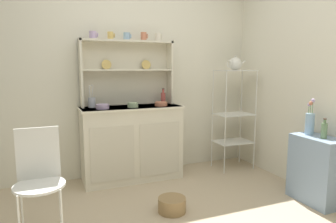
{
  "coord_description": "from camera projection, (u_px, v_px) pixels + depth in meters",
  "views": [
    {
      "loc": [
        -0.93,
        -1.93,
        1.29
      ],
      "look_at": [
        0.32,
        1.12,
        0.81
      ],
      "focal_mm": 32.35,
      "sensor_mm": 36.0,
      "label": 1
    }
  ],
  "objects": [
    {
      "name": "wall_back",
      "position": [
        128.0,
        71.0,
        3.61
      ],
      "size": [
        3.84,
        0.05,
        2.5
      ],
      "primitive_type": "cube",
      "color": "silver",
      "rests_on": "ground"
    },
    {
      "name": "hutch_cabinet",
      "position": [
        132.0,
        142.0,
        3.48
      ],
      "size": [
        1.14,
        0.45,
        0.85
      ],
      "color": "silver",
      "rests_on": "ground"
    },
    {
      "name": "hutch_shelf_unit",
      "position": [
        127.0,
        68.0,
        3.51
      ],
      "size": [
        1.07,
        0.18,
        0.75
      ],
      "color": "beige",
      "rests_on": "hutch_cabinet"
    },
    {
      "name": "bakers_rack",
      "position": [
        234.0,
        109.0,
        3.82
      ],
      "size": [
        0.46,
        0.33,
        1.26
      ],
      "color": "silver",
      "rests_on": "ground"
    },
    {
      "name": "side_shelf_blue",
      "position": [
        317.0,
        170.0,
        2.89
      ],
      "size": [
        0.28,
        0.48,
        0.64
      ],
      "primitive_type": "cube",
      "color": "#849EBC",
      "rests_on": "ground"
    },
    {
      "name": "wire_chair",
      "position": [
        39.0,
        174.0,
        2.21
      ],
      "size": [
        0.36,
        0.36,
        0.85
      ],
      "rotation": [
        0.0,
        0.0,
        -0.47
      ],
      "color": "white",
      "rests_on": "ground"
    },
    {
      "name": "floor_basket",
      "position": [
        172.0,
        205.0,
        2.72
      ],
      "size": [
        0.25,
        0.25,
        0.13
      ],
      "primitive_type": "cylinder",
      "color": "#93754C",
      "rests_on": "ground"
    },
    {
      "name": "cup_lilac_0",
      "position": [
        93.0,
        35.0,
        3.28
      ],
      "size": [
        0.1,
        0.08,
        0.08
      ],
      "color": "#B79ECC",
      "rests_on": "hutch_shelf_unit"
    },
    {
      "name": "cup_gold_1",
      "position": [
        111.0,
        36.0,
        3.35
      ],
      "size": [
        0.08,
        0.07,
        0.08
      ],
      "color": "#DBB760",
      "rests_on": "hutch_shelf_unit"
    },
    {
      "name": "cup_sky_2",
      "position": [
        127.0,
        36.0,
        3.42
      ],
      "size": [
        0.09,
        0.07,
        0.08
      ],
      "color": "#8EB2D1",
      "rests_on": "hutch_shelf_unit"
    },
    {
      "name": "cup_terracotta_3",
      "position": [
        144.0,
        36.0,
        3.49
      ],
      "size": [
        0.08,
        0.07,
        0.09
      ],
      "color": "#C67556",
      "rests_on": "hutch_shelf_unit"
    },
    {
      "name": "cup_cream_4",
      "position": [
        158.0,
        37.0,
        3.56
      ],
      "size": [
        0.08,
        0.07,
        0.09
      ],
      "color": "silver",
      "rests_on": "hutch_shelf_unit"
    },
    {
      "name": "bowl_mixing_large",
      "position": [
        103.0,
        107.0,
        3.23
      ],
      "size": [
        0.14,
        0.14,
        0.05
      ],
      "primitive_type": "cylinder",
      "color": "#B79ECC",
      "rests_on": "hutch_cabinet"
    },
    {
      "name": "bowl_floral_medium",
      "position": [
        133.0,
        105.0,
        3.35
      ],
      "size": [
        0.12,
        0.12,
        0.05
      ],
      "primitive_type": "cylinder",
      "color": "#9EB78E",
      "rests_on": "hutch_cabinet"
    },
    {
      "name": "bowl_cream_small",
      "position": [
        161.0,
        104.0,
        3.48
      ],
      "size": [
        0.15,
        0.15,
        0.05
      ],
      "primitive_type": "cylinder",
      "color": "#C67556",
      "rests_on": "hutch_cabinet"
    },
    {
      "name": "jam_bottle",
      "position": [
        163.0,
        98.0,
        3.65
      ],
      "size": [
        0.06,
        0.06,
        0.19
      ],
      "color": "#B74C47",
      "rests_on": "hutch_cabinet"
    },
    {
      "name": "utensil_jar",
      "position": [
        92.0,
        102.0,
        3.33
      ],
      "size": [
        0.08,
        0.08,
        0.25
      ],
      "color": "#B2B7C6",
      "rests_on": "hutch_cabinet"
    },
    {
      "name": "porcelain_teapot",
      "position": [
        235.0,
        64.0,
        3.74
      ],
      "size": [
        0.25,
        0.16,
        0.18
      ],
      "color": "white",
      "rests_on": "bakers_rack"
    },
    {
      "name": "flower_vase",
      "position": [
        310.0,
        122.0,
        2.94
      ],
      "size": [
        0.08,
        0.08,
        0.36
      ],
      "color": "#8EB2D1",
      "rests_on": "side_shelf_blue"
    },
    {
      "name": "oil_bottle",
      "position": [
        324.0,
        130.0,
        2.79
      ],
      "size": [
        0.05,
        0.05,
        0.19
      ],
      "color": "#6B8C60",
      "rests_on": "side_shelf_blue"
    }
  ]
}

